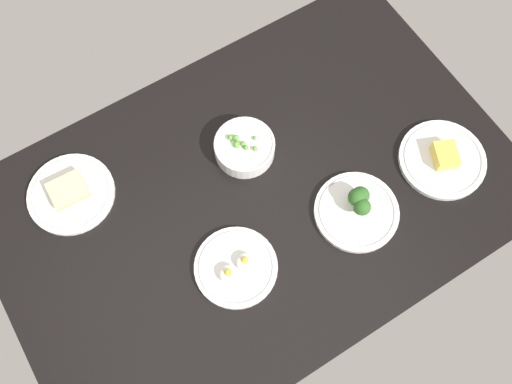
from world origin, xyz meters
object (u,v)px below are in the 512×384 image
(plate_broccoli, at_px, (357,209))
(bowl_peas, at_px, (244,147))
(plate_sandwich, at_px, (70,193))
(plate_cheese, at_px, (443,159))
(plate_eggs, at_px, (236,267))

(plate_broccoli, distance_m, bowl_peas, 0.32)
(plate_sandwich, distance_m, plate_cheese, 0.94)
(plate_broccoli, height_order, plate_eggs, plate_broccoli)
(plate_broccoli, bearing_deg, plate_sandwich, 144.65)
(plate_sandwich, height_order, plate_eggs, plate_eggs)
(plate_sandwich, bearing_deg, plate_cheese, -26.05)
(bowl_peas, distance_m, plate_cheese, 0.51)
(plate_broccoli, relative_size, bowl_peas, 1.35)
(plate_broccoli, distance_m, plate_cheese, 0.27)
(plate_eggs, distance_m, plate_cheese, 0.60)
(plate_broccoli, height_order, plate_cheese, plate_broccoli)
(plate_sandwich, distance_m, bowl_peas, 0.45)
(plate_sandwich, distance_m, plate_broccoli, 0.71)
(plate_broccoli, relative_size, plate_eggs, 1.06)
(plate_sandwich, height_order, bowl_peas, bowl_peas)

